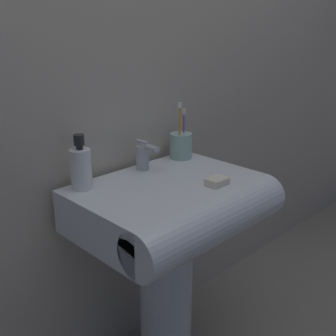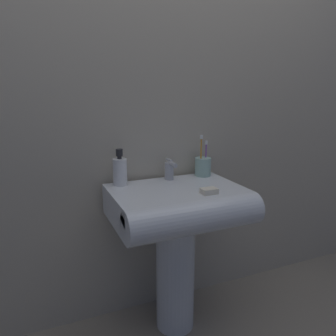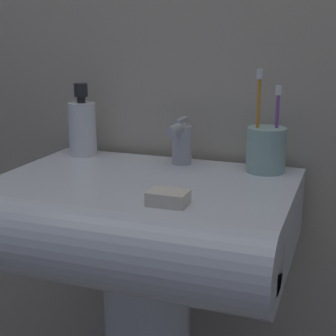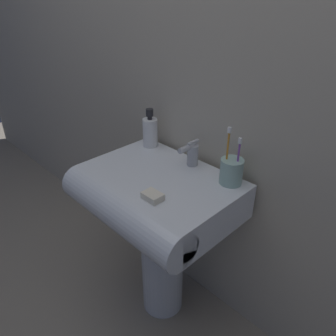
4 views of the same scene
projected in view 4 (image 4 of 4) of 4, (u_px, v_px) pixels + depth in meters
name	position (u px, v px, depth m)	size (l,w,h in m)	color
ground_plane	(163.00, 302.00, 1.60)	(6.00, 6.00, 0.00)	gray
wall_back	(209.00, 36.00, 1.16)	(5.00, 0.05, 2.40)	#B7AD99
sink_pedestal	(162.00, 258.00, 1.46)	(0.19, 0.19, 0.58)	white
sink_basin	(152.00, 196.00, 1.25)	(0.60, 0.46, 0.14)	white
faucet	(192.00, 154.00, 1.29)	(0.04, 0.10, 0.10)	#B7B7BC
toothbrush_cup	(231.00, 171.00, 1.17)	(0.08, 0.08, 0.22)	#99BFB2
soap_bottle	(150.00, 131.00, 1.44)	(0.07, 0.07, 0.17)	white
bar_soap	(153.00, 196.00, 1.10)	(0.07, 0.05, 0.02)	silver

